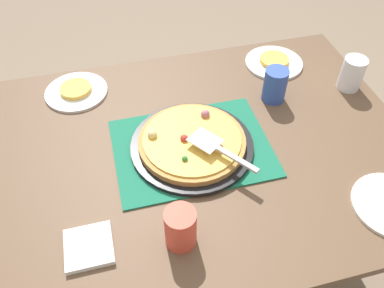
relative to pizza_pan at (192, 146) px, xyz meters
The scene contains 14 objects.
ground_plane 0.76m from the pizza_pan, ahead, with size 8.00×8.00×0.00m, color #84705B.
dining_table 0.12m from the pizza_pan, ahead, with size 1.40×1.00×0.75m.
placemat 0.01m from the pizza_pan, ahead, with size 0.48×0.36×0.01m, color #196B4C.
pizza_pan is the anchor object (origin of this frame).
pizza 0.02m from the pizza_pan, 112.29° to the left, with size 0.33×0.33×0.05m.
plate_near_left 0.55m from the pizza_pan, 40.11° to the left, with size 0.22×0.22×0.01m, color white.
plate_far_right 0.49m from the pizza_pan, 132.56° to the left, with size 0.22×0.22×0.01m, color white.
served_slice_left 0.55m from the pizza_pan, 40.11° to the left, with size 0.11×0.11×0.02m, color #EAB747.
served_slice_right 0.49m from the pizza_pan, 132.56° to the left, with size 0.11×0.11×0.02m, color #EAB747.
cup_near 0.32m from the pizza_pan, 109.41° to the right, with size 0.08×0.08×0.12m, color #E04C38.
cup_far 0.64m from the pizza_pan, 13.78° to the left, with size 0.08×0.08×0.12m, color white.
cup_corner 0.37m from the pizza_pan, 25.61° to the left, with size 0.08×0.08×0.12m, color #3351AD.
pizza_server 0.11m from the pizza_pan, 53.92° to the right, with size 0.17×0.21×0.01m.
napkin_stack 0.43m from the pizza_pan, 141.53° to the right, with size 0.12×0.12×0.02m, color white.
Camera 1 is at (-0.21, -0.81, 1.67)m, focal length 37.31 mm.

